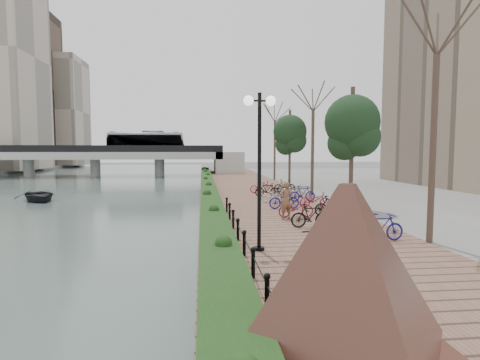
{
  "coord_description": "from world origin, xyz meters",
  "views": [
    {
      "loc": [
        0.15,
        -10.07,
        3.68
      ],
      "look_at": [
        2.31,
        11.24,
        2.0
      ],
      "focal_mm": 28.0,
      "sensor_mm": 36.0,
      "label": 1
    }
  ],
  "objects": [
    {
      "name": "ground",
      "position": [
        0.0,
        0.0,
        0.0
      ],
      "size": [
        220.0,
        220.0,
        0.0
      ],
      "primitive_type": "plane",
      "color": "#59595B",
      "rests_on": "ground"
    },
    {
      "name": "river_water",
      "position": [
        -15.0,
        25.0,
        0.01
      ],
      "size": [
        30.0,
        130.0,
        0.02
      ],
      "primitive_type": "cube",
      "color": "#445550",
      "rests_on": "ground"
    },
    {
      "name": "promenade",
      "position": [
        4.0,
        17.5,
        0.25
      ],
      "size": [
        8.0,
        75.0,
        0.5
      ],
      "primitive_type": "cube",
      "color": "brown",
      "rests_on": "ground"
    },
    {
      "name": "inland_pavement",
      "position": [
        20.0,
        17.5,
        0.25
      ],
      "size": [
        24.0,
        75.0,
        0.5
      ],
      "primitive_type": "cube",
      "color": "slate",
      "rests_on": "ground"
    },
    {
      "name": "hedge",
      "position": [
        0.6,
        20.0,
        0.8
      ],
      "size": [
        1.1,
        56.0,
        0.6
      ],
      "primitive_type": "cube",
      "color": "#1A3312",
      "rests_on": "promenade"
    },
    {
      "name": "chain_fence",
      "position": [
        1.4,
        2.0,
        0.85
      ],
      "size": [
        0.1,
        14.1,
        0.7
      ],
      "color": "black",
      "rests_on": "promenade"
    },
    {
      "name": "granite_monument",
      "position": [
        2.3,
        -4.72,
        1.86
      ],
      "size": [
        4.15,
        4.15,
        2.69
      ],
      "color": "#42221C",
      "rests_on": "promenade"
    },
    {
      "name": "lamppost",
      "position": [
        1.95,
        1.59,
        4.08
      ],
      "size": [
        1.02,
        0.32,
        4.98
      ],
      "color": "black",
      "rests_on": "promenade"
    },
    {
      "name": "motorcycle",
      "position": [
        3.2,
        -1.11,
        1.03
      ],
      "size": [
        0.85,
        1.77,
        1.06
      ],
      "primitive_type": null,
      "rotation": [
        0.0,
        0.0,
        0.19
      ],
      "color": "black",
      "rests_on": "promenade"
    },
    {
      "name": "pedestrian",
      "position": [
        4.0,
        6.85,
        1.38
      ],
      "size": [
        0.74,
        0.6,
        1.76
      ],
      "primitive_type": "imported",
      "rotation": [
        0.0,
        0.0,
        3.46
      ],
      "color": "brown",
      "rests_on": "promenade"
    },
    {
      "name": "bicycle_parking",
      "position": [
        5.49,
        9.97,
        0.97
      ],
      "size": [
        2.4,
        17.32,
        1.0
      ],
      "color": "silver",
      "rests_on": "promenade"
    },
    {
      "name": "street_trees",
      "position": [
        8.0,
        12.68,
        3.69
      ],
      "size": [
        3.2,
        37.12,
        6.8
      ],
      "color": "#3A2C22",
      "rests_on": "promenade"
    },
    {
      "name": "bridge",
      "position": [
        -13.51,
        45.0,
        3.37
      ],
      "size": [
        36.0,
        10.77,
        6.5
      ],
      "color": "#AAAAA4",
      "rests_on": "ground"
    },
    {
      "name": "boat",
      "position": [
        -11.77,
        18.42,
        0.43
      ],
      "size": [
        4.51,
        4.86,
        0.82
      ],
      "primitive_type": "imported",
      "rotation": [
        0.0,
        0.0,
        0.56
      ],
      "color": "black",
      "rests_on": "river_water"
    }
  ]
}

